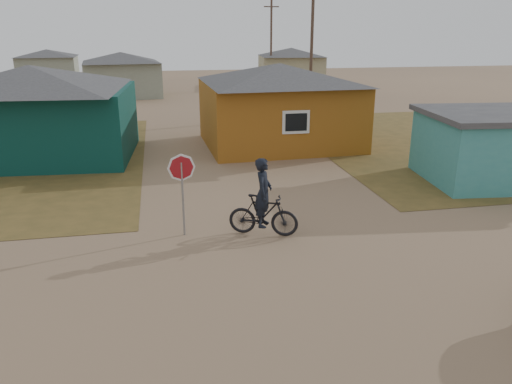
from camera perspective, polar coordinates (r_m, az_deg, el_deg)
ground at (r=11.38m, az=7.00°, el=-10.69°), size 120.00×120.00×0.00m
grass_ne at (r=28.81m, az=26.06°, el=5.46°), size 20.00×18.00×0.00m
house_teal at (r=23.77m, az=-24.03°, el=8.43°), size 8.93×7.08×4.00m
house_yellow at (r=24.37m, az=2.68°, el=10.05°), size 7.72×6.76×3.90m
shed_turquoise at (r=20.82m, az=27.05°, el=4.71°), size 6.71×4.93×2.60m
house_pale_west at (r=43.67m, az=-15.07°, el=12.91°), size 7.04×6.15×3.60m
house_beige_east at (r=51.30m, az=4.02°, el=14.19°), size 6.95×6.05×3.60m
house_pale_north at (r=56.59m, az=-22.65°, el=13.15°), size 6.28×5.81×3.40m
utility_pole_near at (r=32.93m, az=6.36°, el=15.83°), size 1.40×0.20×8.00m
utility_pole_far at (r=48.65m, az=1.74°, el=16.69°), size 1.40×0.20×8.00m
stop_sign at (r=13.49m, az=-8.48°, el=1.86°), size 0.74×0.23×2.32m
cyclist at (r=13.65m, az=0.84°, el=-1.79°), size 2.00×1.23×2.19m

